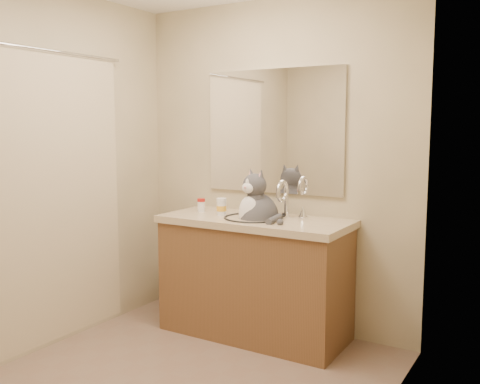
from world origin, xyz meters
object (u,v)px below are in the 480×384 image
object	(u,v)px
grey_canister	(221,209)
pill_bottle_orange	(221,207)
pill_bottle_redcap	(201,205)
cat	(258,215)

from	to	relation	value
grey_canister	pill_bottle_orange	bearing A→B (deg)	-46.74
pill_bottle_redcap	pill_bottle_orange	distance (m)	0.22
pill_bottle_orange	grey_canister	bearing A→B (deg)	133.26
grey_canister	pill_bottle_redcap	bearing A→B (deg)	172.58
pill_bottle_orange	grey_canister	xyz separation A→B (m)	(-0.02, 0.02, -0.02)
pill_bottle_orange	pill_bottle_redcap	bearing A→B (deg)	167.65
cat	pill_bottle_orange	xyz separation A→B (m)	(-0.29, -0.03, 0.04)
cat	pill_bottle_redcap	distance (m)	0.50
cat	grey_canister	xyz separation A→B (m)	(-0.31, -0.00, 0.02)
pill_bottle_redcap	grey_canister	xyz separation A→B (m)	(0.19, -0.02, -0.01)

